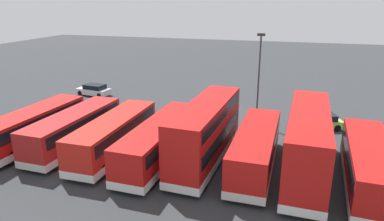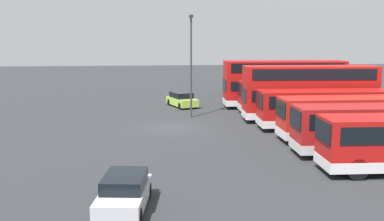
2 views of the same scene
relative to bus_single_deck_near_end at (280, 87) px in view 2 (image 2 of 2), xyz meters
name	(u,v)px [view 2 (image 2 of 2)]	position (x,y,z in m)	size (l,w,h in m)	color
ground_plane	(171,128)	(12.57, -12.13, -1.62)	(140.00, 140.00, 0.00)	#2D3033
bus_single_deck_near_end	(280,87)	(0.00, 0.00, 0.00)	(3.18, 10.59, 2.95)	#B71411
bus_double_decker_second	(284,83)	(3.76, -0.70, 0.83)	(3.00, 11.77, 4.55)	#B71411
bus_single_deck_third	(297,96)	(7.15, -0.54, 0.00)	(2.75, 10.40, 2.95)	#B71411
bus_double_decker_fourth	(309,92)	(10.82, -0.69, 0.83)	(3.15, 10.96, 4.55)	#B71411
bus_single_deck_fifth	(332,108)	(14.16, -0.07, 0.00)	(2.94, 11.27, 2.95)	#B71411
bus_single_deck_sixth	(355,117)	(17.96, -0.01, 0.00)	(2.66, 10.38, 2.95)	red
bus_single_deck_seventh	(379,128)	(21.69, -0.25, 0.00)	(2.95, 10.30, 2.95)	#A51919
box_truck_blue	(262,80)	(-6.14, -0.43, 0.09)	(3.99, 7.85, 3.20)	#235999
car_hatchback_silver	(182,100)	(2.24, -10.53, -0.92)	(4.33, 3.02, 1.43)	#A5D14C
car_small_green	(124,193)	(29.04, -14.97, -0.92)	(4.39, 2.33, 1.43)	silver
lamp_post_tall	(191,59)	(8.14, -10.19, 3.42)	(0.70, 0.30, 8.69)	#38383D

